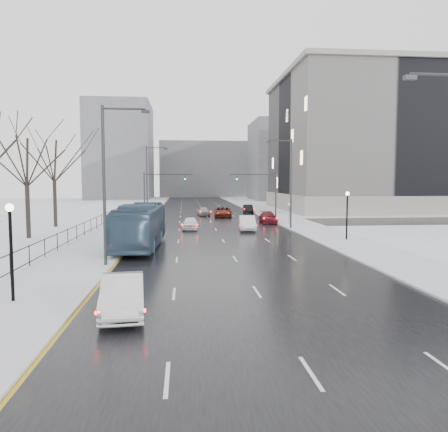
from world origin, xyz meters
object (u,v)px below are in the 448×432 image
object	(u,v)px
sedan_left_near	(123,295)
tree_park_e	(56,228)
lamppost_l	(11,238)
mast_signal_left	(153,191)
streetlight_r_mid	(289,179)
streetlight_l_far	(149,179)
streetlight_l_near	(108,177)
sedan_right_near	(247,223)
sedan_right_far	(268,217)
no_uturn_sign	(289,206)
tree_park_d	(29,239)
sedan_center_near	(190,223)
mast_signal_right	(268,191)
sedan_right_distant	(248,209)
sedan_center_far	(203,211)
bus	(140,226)
sedan_right_cross	(223,212)
lamppost_r_mid	(347,208)

from	to	relation	value
sedan_left_near	tree_park_e	bearing A→B (deg)	103.87
lamppost_l	mast_signal_left	xyz separation A→B (m)	(3.67, 36.00, 1.16)
streetlight_r_mid	lamppost_l	xyz separation A→B (m)	(-19.17, -28.00, -2.67)
tree_park_e	streetlight_l_far	bearing A→B (deg)	38.57
streetlight_l_near	sedan_right_near	size ratio (longest dim) A/B	2.07
sedan_right_far	no_uturn_sign	bearing A→B (deg)	-54.15
tree_park_d	sedan_center_near	world-z (taller)	tree_park_d
tree_park_e	sedan_right_far	size ratio (longest dim) A/B	2.83
streetlight_r_mid	sedan_right_far	bearing A→B (deg)	97.84
mast_signal_left	sedan_center_near	distance (m)	9.59
streetlight_r_mid	mast_signal_right	bearing A→B (deg)	96.00
streetlight_r_mid	mast_signal_right	size ratio (longest dim) A/B	1.54
sedan_center_near	sedan_right_distant	xyz separation A→B (m)	(9.98, 23.97, -0.01)
lamppost_l	sedan_right_near	size ratio (longest dim) A/B	0.89
lamppost_l	sedan_center_far	size ratio (longest dim) A/B	1.07
streetlight_l_far	sedan_center_far	size ratio (longest dim) A/B	2.50
streetlight_l_near	sedan_center_near	xyz separation A→B (m)	(5.39, 20.26, -4.88)
lamppost_l	sedan_right_distant	bearing A→B (deg)	70.79
tree_park_e	mast_signal_left	world-z (taller)	tree_park_e
lamppost_l	bus	bearing A→B (deg)	75.91
tree_park_d	sedan_right_cross	world-z (taller)	tree_park_d
no_uturn_sign	sedan_left_near	xyz separation A→B (m)	(-15.19, -33.98, -1.48)
tree_park_e	sedan_right_cross	distance (m)	24.18
no_uturn_sign	bus	bearing A→B (deg)	-135.25
sedan_center_near	lamppost_r_mid	bearing A→B (deg)	-33.26
bus	sedan_right_near	size ratio (longest dim) A/B	2.60
sedan_center_far	sedan_center_near	bearing A→B (deg)	-104.14
mast_signal_right	no_uturn_sign	bearing A→B (deg)	-64.89
no_uturn_sign	sedan_right_cross	xyz separation A→B (m)	(-6.90, 12.80, -1.51)
lamppost_r_mid	sedan_right_near	xyz separation A→B (m)	(-7.69, 8.90, -2.11)
tree_park_e	lamppost_r_mid	bearing A→B (deg)	-25.62
streetlight_l_near	sedan_center_near	bearing A→B (deg)	75.11
streetlight_l_far	mast_signal_right	world-z (taller)	streetlight_l_far
tree_park_e	sedan_right_far	bearing A→B (deg)	6.78
tree_park_d	streetlight_r_mid	distance (m)	27.24
lamppost_r_mid	bus	size ratio (longest dim) A/B	0.34
streetlight_r_mid	sedan_center_far	bearing A→B (deg)	114.14
tree_park_d	lamppost_r_mid	distance (m)	29.23
sedan_center_far	streetlight_r_mid	bearing A→B (deg)	-73.19
sedan_center_near	sedan_right_near	xyz separation A→B (m)	(6.09, -1.36, 0.10)
mast_signal_left	sedan_right_cross	bearing A→B (deg)	42.43
streetlight_l_far	lamppost_r_mid	bearing A→B (deg)	-48.94
bus	sedan_right_far	size ratio (longest dim) A/B	2.64
tree_park_e	sedan_right_distant	size ratio (longest dim) A/B	3.26
mast_signal_left	sedan_right_cross	distance (m)	13.46
tree_park_d	sedan_center_far	distance (m)	30.69
streetlight_l_near	lamppost_l	xyz separation A→B (m)	(-2.83, -8.00, -2.67)
sedan_right_cross	sedan_center_far	world-z (taller)	sedan_right_cross
streetlight_l_far	lamppost_r_mid	distance (m)	29.30
streetlight_l_far	sedan_right_near	size ratio (longest dim) A/B	2.07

